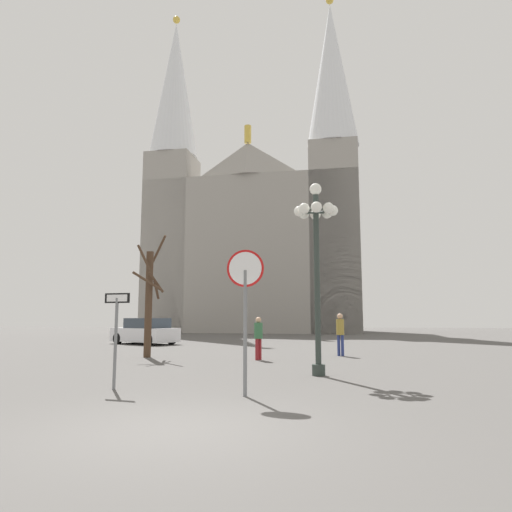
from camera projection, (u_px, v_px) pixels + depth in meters
name	position (u px, v px, depth m)	size (l,w,h in m)	color
ground_plane	(173.00, 430.00, 6.52)	(120.00, 120.00, 0.00)	#514F4C
cathedral	(254.00, 227.00, 48.56)	(22.50, 12.81, 34.81)	gray
stop_sign	(245.00, 292.00, 9.52)	(0.78, 0.08, 2.99)	slate
one_way_arrow_sign	(116.00, 328.00, 10.31)	(0.63, 0.17, 2.12)	slate
street_lamp	(316.00, 243.00, 12.96)	(1.25, 1.25, 5.39)	#2D3833
bare_tree	(149.00, 299.00, 18.34)	(1.16, 1.34, 4.90)	#473323
parked_car_near_white	(145.00, 332.00, 26.69)	(4.40, 3.59, 1.50)	silver
pedestrian_walking	(258.00, 334.00, 17.05)	(0.32, 0.32, 1.58)	maroon
pedestrian_standing	(340.00, 330.00, 18.79)	(0.32, 0.32, 1.72)	navy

